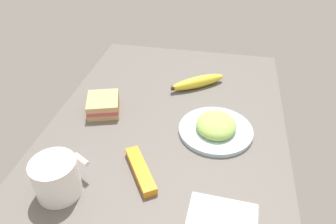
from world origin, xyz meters
TOP-DOWN VIEW (x-y plane):
  - tabletop at (0.00, 0.00)cm, footprint 90.00×64.00cm
  - plate_of_food at (2.36, 13.37)cm, footprint 19.59×19.59cm
  - coffee_mug_black at (28.70, -18.05)cm, footprint 11.94×10.08cm
  - sandwich_main at (-0.88, -19.10)cm, footprint 11.85×11.21cm
  - banana at (-19.12, 6.01)cm, footprint 13.50×17.32cm
  - snack_bar at (20.35, -2.38)cm, footprint 13.72×10.37cm

SIDE VIEW (x-z plane):
  - tabletop at x=0.00cm, z-range 0.00..2.00cm
  - snack_bar at x=20.35cm, z-range 2.00..4.00cm
  - plate_of_food at x=2.36cm, z-range 1.23..5.90cm
  - banana at x=-19.12cm, z-range 2.00..5.59cm
  - sandwich_main at x=-0.88cm, z-range 2.00..6.40cm
  - coffee_mug_black at x=28.70cm, z-range 2.13..10.92cm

